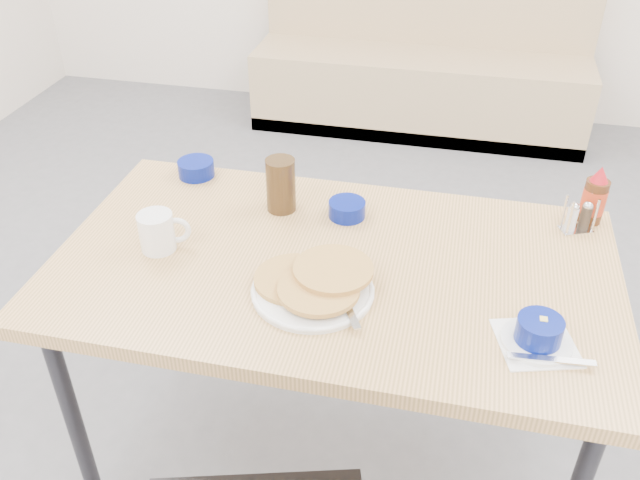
% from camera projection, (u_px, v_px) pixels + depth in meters
% --- Properties ---
extents(booth_bench, '(1.90, 0.56, 1.22)m').
position_uv_depth(booth_bench, '(421.00, 66.00, 3.95)').
color(booth_bench, tan).
rests_on(booth_bench, ground).
extents(dining_table, '(1.40, 0.80, 0.76)m').
position_uv_depth(dining_table, '(333.00, 282.00, 1.72)').
color(dining_table, tan).
rests_on(dining_table, ground).
extents(pancake_plate, '(0.29, 0.29, 0.05)m').
position_uv_depth(pancake_plate, '(314.00, 285.00, 1.58)').
color(pancake_plate, white).
rests_on(pancake_plate, dining_table).
extents(coffee_mug, '(0.13, 0.09, 0.10)m').
position_uv_depth(coffee_mug, '(158.00, 231.00, 1.71)').
color(coffee_mug, white).
rests_on(coffee_mug, dining_table).
extents(grits_setting, '(0.22, 0.20, 0.07)m').
position_uv_depth(grits_setting, '(538.00, 334.00, 1.43)').
color(grits_setting, white).
rests_on(grits_setting, dining_table).
extents(creamer_bowl, '(0.11, 0.11, 0.05)m').
position_uv_depth(creamer_bowl, '(196.00, 168.00, 2.04)').
color(creamer_bowl, navy).
rests_on(creamer_bowl, dining_table).
extents(butter_bowl, '(0.10, 0.10, 0.05)m').
position_uv_depth(butter_bowl, '(347.00, 209.00, 1.85)').
color(butter_bowl, navy).
rests_on(butter_bowl, dining_table).
extents(amber_tumbler, '(0.08, 0.08, 0.15)m').
position_uv_depth(amber_tumbler, '(281.00, 185.00, 1.85)').
color(amber_tumbler, '#372511').
rests_on(amber_tumbler, dining_table).
extents(condiment_caddy, '(0.10, 0.08, 0.10)m').
position_uv_depth(condiment_caddy, '(578.00, 219.00, 1.79)').
color(condiment_caddy, silver).
rests_on(condiment_caddy, dining_table).
extents(syrup_bottle, '(0.06, 0.06, 0.17)m').
position_uv_depth(syrup_bottle, '(594.00, 198.00, 1.80)').
color(syrup_bottle, '#47230F').
rests_on(syrup_bottle, dining_table).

